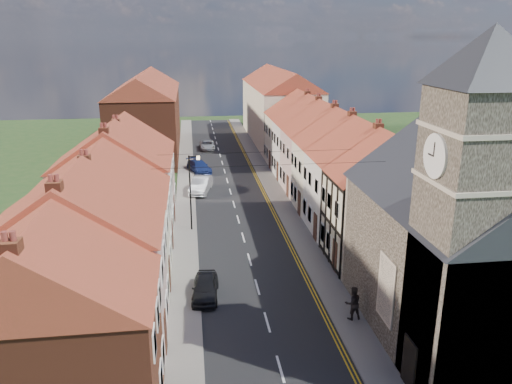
# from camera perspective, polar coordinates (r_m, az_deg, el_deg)

# --- Properties ---
(road) EXTENTS (7.00, 90.00, 0.02)m
(road) POSITION_cam_1_polar(r_m,az_deg,el_deg) (49.67, -2.95, 0.05)
(road) COLOR black
(road) RESTS_ON ground
(pavement_left) EXTENTS (1.80, 90.00, 0.12)m
(pavement_left) POSITION_cam_1_polar(r_m,az_deg,el_deg) (49.52, -8.03, -0.10)
(pavement_left) COLOR slate
(pavement_left) RESTS_ON ground
(pavement_right) EXTENTS (1.80, 90.00, 0.12)m
(pavement_right) POSITION_cam_1_polar(r_m,az_deg,el_deg) (50.17, 2.06, 0.30)
(pavement_right) COLOR slate
(pavement_right) RESTS_ON ground
(church) EXTENTS (11.25, 14.25, 15.20)m
(church) POSITION_cam_1_polar(r_m,az_deg,el_deg) (25.96, 23.28, -4.09)
(church) COLOR black
(church) RESTS_ON ground
(cottage_r_tudor) EXTENTS (8.30, 5.20, 9.00)m
(cottage_r_tudor) POSITION_cam_1_polar(r_m,az_deg,el_deg) (34.25, 15.08, -0.74)
(cottage_r_tudor) COLOR beige
(cottage_r_tudor) RESTS_ON ground
(cottage_r_white_near) EXTENTS (8.30, 6.00, 9.00)m
(cottage_r_white_near) POSITION_cam_1_polar(r_m,az_deg,el_deg) (39.07, 12.16, 1.70)
(cottage_r_white_near) COLOR white
(cottage_r_white_near) RESTS_ON ground
(cottage_r_cream_mid) EXTENTS (8.30, 5.20, 9.00)m
(cottage_r_cream_mid) POSITION_cam_1_polar(r_m,az_deg,el_deg) (44.02, 9.85, 3.59)
(cottage_r_cream_mid) COLOR beige
(cottage_r_cream_mid) RESTS_ON ground
(cottage_r_pink) EXTENTS (8.30, 6.00, 9.00)m
(cottage_r_pink) POSITION_cam_1_polar(r_m,az_deg,el_deg) (49.07, 8.00, 5.07)
(cottage_r_pink) COLOR beige
(cottage_r_pink) RESTS_ON ground
(cottage_r_white_far) EXTENTS (8.30, 5.20, 9.00)m
(cottage_r_white_far) POSITION_cam_1_polar(r_m,az_deg,el_deg) (54.18, 6.50, 6.29)
(cottage_r_white_far) COLOR white
(cottage_r_white_far) RESTS_ON ground
(cottage_r_cream_far) EXTENTS (8.30, 6.00, 9.00)m
(cottage_r_cream_far) POSITION_cam_1_polar(r_m,az_deg,el_deg) (59.35, 5.25, 7.28)
(cottage_r_cream_far) COLOR beige
(cottage_r_cream_far) RESTS_ON ground
(cottage_l_brick_near) EXTENTS (8.30, 5.70, 8.80)m
(cottage_l_brick_near) POSITION_cam_1_polar(r_m,az_deg,el_deg) (20.71, -22.84, -14.18)
(cottage_l_brick_near) COLOR brown
(cottage_l_brick_near) RESTS_ON ground
(cottage_l_cream) EXTENTS (8.30, 6.30, 9.10)m
(cottage_l_cream) POSITION_cam_1_polar(r_m,az_deg,el_deg) (25.63, -19.66, -7.22)
(cottage_l_cream) COLOR beige
(cottage_l_cream) RESTS_ON ground
(cottage_l_white) EXTENTS (8.30, 6.90, 8.80)m
(cottage_l_white) POSITION_cam_1_polar(r_m,az_deg,el_deg) (31.52, -17.37, -2.70)
(cottage_l_white) COLOR beige
(cottage_l_white) RESTS_ON ground
(cottage_l_brick_mid) EXTENTS (8.30, 5.70, 9.10)m
(cottage_l_brick_mid) POSITION_cam_1_polar(r_m,az_deg,el_deg) (37.21, -15.92, 0.72)
(cottage_l_brick_mid) COLOR white
(cottage_l_brick_mid) RESTS_ON ground
(cottage_l_pink) EXTENTS (8.30, 6.30, 8.80)m
(cottage_l_pink) POSITION_cam_1_polar(r_m,az_deg,el_deg) (42.79, -14.87, 2.71)
(cottage_l_pink) COLOR beige
(cottage_l_pink) RESTS_ON ground
(block_right_far) EXTENTS (8.30, 24.20, 10.50)m
(block_right_far) POSITION_cam_1_polar(r_m,az_deg,el_deg) (74.06, 2.65, 9.96)
(block_right_far) COLOR beige
(block_right_far) RESTS_ON ground
(block_left_far) EXTENTS (8.30, 24.20, 10.50)m
(block_left_far) POSITION_cam_1_polar(r_m,az_deg,el_deg) (68.18, -12.35, 8.95)
(block_left_far) COLOR brown
(block_left_far) RESTS_ON ground
(lamppost) EXTENTS (0.88, 0.15, 6.00)m
(lamppost) POSITION_cam_1_polar(r_m,az_deg,el_deg) (38.94, -7.41, 0.46)
(lamppost) COLOR black
(lamppost) RESTS_ON pavement_left
(car_near) EXTENTS (1.81, 3.84, 1.27)m
(car_near) POSITION_cam_1_polar(r_m,az_deg,el_deg) (30.01, -5.82, -10.79)
(car_near) COLOR black
(car_near) RESTS_ON ground
(car_mid) EXTENTS (2.64, 4.96, 1.55)m
(car_mid) POSITION_cam_1_polar(r_m,az_deg,el_deg) (49.53, -6.30, 0.84)
(car_mid) COLOR #A0A2A7
(car_mid) RESTS_ON ground
(car_far) EXTENTS (3.20, 4.80, 1.29)m
(car_far) POSITION_cam_1_polar(r_m,az_deg,el_deg) (57.13, -6.53, 2.92)
(car_far) COLOR navy
(car_far) RESTS_ON ground
(car_distant) EXTENTS (2.05, 4.28, 1.18)m
(car_distant) POSITION_cam_1_polar(r_m,az_deg,el_deg) (68.80, -5.60, 5.36)
(car_distant) COLOR #A7AAAF
(car_distant) RESTS_ON ground
(pedestrian_right) EXTENTS (0.98, 0.80, 1.88)m
(pedestrian_right) POSITION_cam_1_polar(r_m,az_deg,el_deg) (27.92, 11.00, -12.35)
(pedestrian_right) COLOR black
(pedestrian_right) RESTS_ON pavement_right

